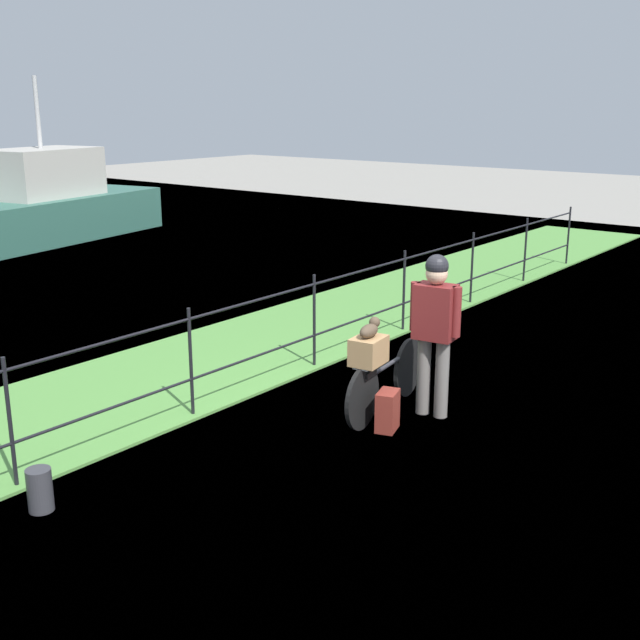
{
  "coord_description": "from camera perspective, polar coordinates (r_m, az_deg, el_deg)",
  "views": [
    {
      "loc": [
        -6.19,
        -3.91,
        3.13
      ],
      "look_at": [
        0.17,
        1.1,
        0.9
      ],
      "focal_mm": 44.68,
      "sensor_mm": 36.0,
      "label": 1
    }
  ],
  "objects": [
    {
      "name": "ground_plane",
      "position": [
        7.96,
        5.5,
        -7.83
      ],
      "size": [
        60.0,
        60.0,
        0.0
      ],
      "primitive_type": "plane",
      "color": "gray"
    },
    {
      "name": "mooring_bollard",
      "position": [
        6.77,
        -19.43,
        -11.4
      ],
      "size": [
        0.2,
        0.2,
        0.35
      ],
      "primitive_type": "cylinder",
      "color": "#38383D",
      "rests_on": "ground"
    },
    {
      "name": "iron_fence",
      "position": [
        8.8,
        -4.49,
        -0.89
      ],
      "size": [
        18.04,
        0.04,
        1.15
      ],
      "color": "black",
      "rests_on": "ground"
    },
    {
      "name": "backpack_on_paving",
      "position": [
        7.88,
        4.86,
        -6.49
      ],
      "size": [
        0.32,
        0.26,
        0.4
      ],
      "primitive_type": "cube",
      "rotation": [
        0.0,
        0.0,
        0.31
      ],
      "color": "maroon",
      "rests_on": "ground"
    },
    {
      "name": "terrier_dog",
      "position": [
        7.75,
        3.61,
        -0.65
      ],
      "size": [
        0.32,
        0.18,
        0.18
      ],
      "color": "#4C3D2D",
      "rests_on": "wooden_crate"
    },
    {
      "name": "cyclist_person",
      "position": [
        8.05,
        8.23,
        -0.09
      ],
      "size": [
        0.31,
        0.54,
        1.68
      ],
      "color": "slate",
      "rests_on": "ground"
    },
    {
      "name": "moored_boat_near",
      "position": [
        19.79,
        -19.04,
        7.7
      ],
      "size": [
        6.01,
        3.26,
        3.69
      ],
      "color": "#336656",
      "rests_on": "ground"
    },
    {
      "name": "wooden_crate",
      "position": [
        7.79,
        3.5,
        -2.2
      ],
      "size": [
        0.4,
        0.32,
        0.27
      ],
      "primitive_type": "cube",
      "rotation": [
        0.0,
        0.0,
        0.13
      ],
      "color": "#A87F51",
      "rests_on": "bicycle_main"
    },
    {
      "name": "bicycle_main",
      "position": [
        8.27,
        4.71,
        -4.36
      ],
      "size": [
        1.71,
        0.3,
        0.64
      ],
      "color": "black",
      "rests_on": "ground"
    },
    {
      "name": "grass_strip",
      "position": [
        9.73,
        -9.14,
        -3.47
      ],
      "size": [
        27.0,
        2.4,
        0.03
      ],
      "primitive_type": "cube",
      "color": "#569342",
      "rests_on": "ground"
    }
  ]
}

